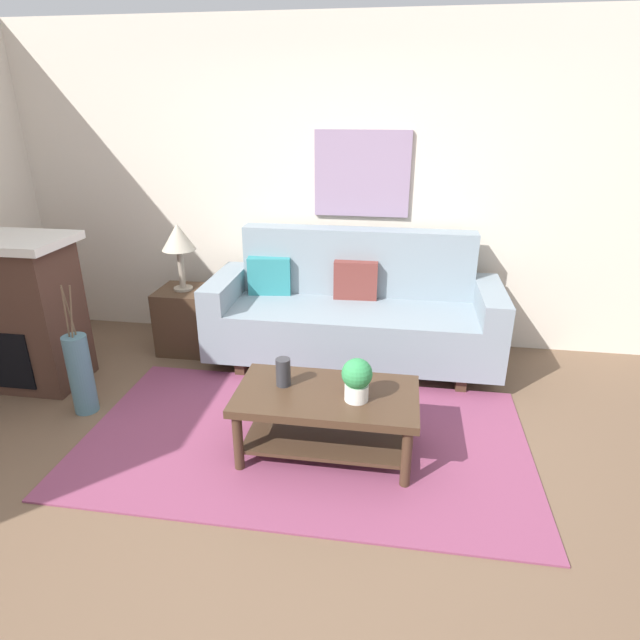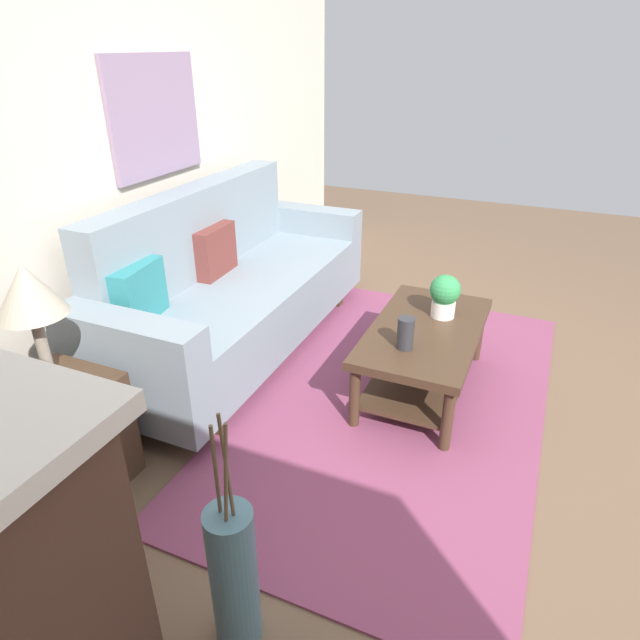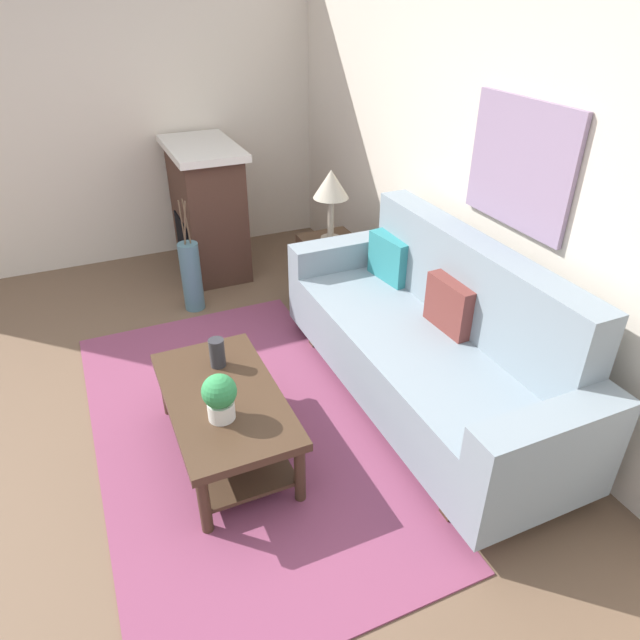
{
  "view_description": "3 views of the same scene",
  "coord_description": "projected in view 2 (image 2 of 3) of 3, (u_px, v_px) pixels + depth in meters",
  "views": [
    {
      "loc": [
        0.55,
        -2.33,
        2.04
      ],
      "look_at": [
        0.04,
        0.92,
        0.68
      ],
      "focal_mm": 29.57,
      "sensor_mm": 36.0,
      "label": 1
    },
    {
      "loc": [
        -2.61,
        -0.13,
        1.89
      ],
      "look_at": [
        -0.07,
        0.97,
        0.47
      ],
      "focal_mm": 30.43,
      "sensor_mm": 36.0,
      "label": 2
    },
    {
      "loc": [
        2.61,
        -0.1,
        2.38
      ],
      "look_at": [
        0.01,
        1.05,
        0.67
      ],
      "focal_mm": 31.93,
      "sensor_mm": 36.0,
      "label": 3
    }
  ],
  "objects": [
    {
      "name": "ground_plane",
      "position": [
        483.0,
        421.0,
        3.04
      ],
      "size": [
        9.73,
        9.73,
        0.0
      ],
      "primitive_type": "plane",
      "color": "brown"
    },
    {
      "name": "floor_vase",
      "position": [
        234.0,
        577.0,
        1.82
      ],
      "size": [
        0.16,
        0.16,
        0.58
      ],
      "primitive_type": "cylinder",
      "color": "slate",
      "rests_on": "ground_plane"
    },
    {
      "name": "side_table",
      "position": [
        67.0,
        437.0,
        2.48
      ],
      "size": [
        0.44,
        0.44,
        0.56
      ],
      "primitive_type": "cube",
      "color": "#422D1E",
      "rests_on": "ground_plane"
    },
    {
      "name": "floor_vase_branch_a",
      "position": [
        226.0,
        466.0,
        1.62
      ],
      "size": [
        0.04,
        0.05,
        0.36
      ],
      "primitive_type": "cylinder",
      "rotation": [
        -0.1,
        0.07,
        0.0
      ],
      "color": "brown",
      "rests_on": "floor_vase"
    },
    {
      "name": "tabletop_vase",
      "position": [
        406.0,
        333.0,
        2.87
      ],
      "size": [
        0.09,
        0.09,
        0.18
      ],
      "primitive_type": "cylinder",
      "color": "#2D2D33",
      "rests_on": "coffee_table"
    },
    {
      "name": "throw_pillow_maroon",
      "position": [
        215.0,
        251.0,
        3.54
      ],
      "size": [
        0.36,
        0.14,
        0.32
      ],
      "primitive_type": "cube",
      "rotation": [
        0.0,
        0.0,
        0.04
      ],
      "color": "brown",
      "rests_on": "couch"
    },
    {
      "name": "couch",
      "position": [
        234.0,
        289.0,
        3.61
      ],
      "size": [
        2.34,
        0.84,
        1.08
      ],
      "color": "gray",
      "rests_on": "ground_plane"
    },
    {
      "name": "framed_painting",
      "position": [
        155.0,
        116.0,
        3.29
      ],
      "size": [
        0.8,
        0.03,
        0.7
      ],
      "primitive_type": "cube",
      "color": "gray"
    },
    {
      "name": "coffee_table",
      "position": [
        424.0,
        345.0,
        3.17
      ],
      "size": [
        1.1,
        0.6,
        0.43
      ],
      "color": "#422D1E",
      "rests_on": "ground_plane"
    },
    {
      "name": "floor_vase_branch_b",
      "position": [
        216.0,
        471.0,
        1.6
      ],
      "size": [
        0.04,
        0.03,
        0.36
      ],
      "primitive_type": "cylinder",
      "rotation": [
        0.06,
        -0.07,
        0.0
      ],
      "color": "brown",
      "rests_on": "floor_vase"
    },
    {
      "name": "area_rug",
      "position": [
        397.0,
        399.0,
        3.22
      ],
      "size": [
        2.87,
        1.62,
        0.01
      ],
      "primitive_type": "cube",
      "color": "#843D5B",
      "rests_on": "ground_plane"
    },
    {
      "name": "potted_plant_tabletop",
      "position": [
        445.0,
        295.0,
        3.19
      ],
      "size": [
        0.18,
        0.18,
        0.26
      ],
      "color": "white",
      "rests_on": "coffee_table"
    },
    {
      "name": "throw_pillow_teal",
      "position": [
        139.0,
        293.0,
        2.94
      ],
      "size": [
        0.37,
        0.17,
        0.32
      ],
      "primitive_type": "cube",
      "rotation": [
        0.0,
        0.0,
        0.13
      ],
      "color": "teal",
      "rests_on": "couch"
    },
    {
      "name": "floor_vase_branch_c",
      "position": [
        226.0,
        474.0,
        1.59
      ],
      "size": [
        0.04,
        0.03,
        0.36
      ],
      "primitive_type": "cylinder",
      "rotation": [
        0.04,
        0.07,
        0.0
      ],
      "color": "brown",
      "rests_on": "floor_vase"
    },
    {
      "name": "table_lamp",
      "position": [
        29.0,
        295.0,
        2.16
      ],
      "size": [
        0.28,
        0.28,
        0.57
      ],
      "color": "gray",
      "rests_on": "side_table"
    },
    {
      "name": "wall_back",
      "position": [
        128.0,
        145.0,
        3.22
      ],
      "size": [
        5.73,
        0.1,
        2.7
      ],
      "primitive_type": "cube",
      "color": "beige",
      "rests_on": "ground_plane"
    }
  ]
}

